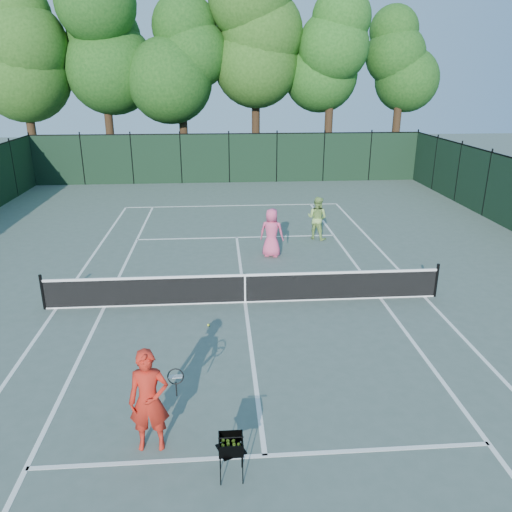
{
  "coord_description": "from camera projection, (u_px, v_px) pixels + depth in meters",
  "views": [
    {
      "loc": [
        -0.69,
        -13.47,
        6.32
      ],
      "look_at": [
        0.4,
        1.0,
        1.1
      ],
      "focal_mm": 35.0,
      "sensor_mm": 36.0,
      "label": 1
    }
  ],
  "objects": [
    {
      "name": "ball_hopper",
      "position": [
        231.0,
        445.0,
        8.16
      ],
      "size": [
        0.53,
        0.53,
        0.78
      ],
      "rotation": [
        0.0,
        0.0,
        0.37
      ],
      "color": "black",
      "rests_on": "ground"
    },
    {
      "name": "tree_4",
      "position": [
        332.0,
        48.0,
        32.84
      ],
      "size": [
        6.2,
        6.2,
        12.97
      ],
      "color": "black",
      "rests_on": "ground"
    },
    {
      "name": "sideline_singles_right",
      "position": [
        380.0,
        298.0,
        15.12
      ],
      "size": [
        0.1,
        23.77,
        0.01
      ],
      "primitive_type": "cube",
      "color": "white",
      "rests_on": "ground"
    },
    {
      "name": "player_green",
      "position": [
        317.0,
        218.0,
        20.39
      ],
      "size": [
        1.09,
        1.05,
        1.77
      ],
      "rotation": [
        0.0,
        0.0,
        2.52
      ],
      "color": "#94C160",
      "rests_on": "ground"
    },
    {
      "name": "coach",
      "position": [
        149.0,
        401.0,
        8.73
      ],
      "size": [
        0.96,
        0.64,
        1.96
      ],
      "rotation": [
        0.0,
        0.0,
        0.01
      ],
      "color": "red",
      "rests_on": "ground"
    },
    {
      "name": "baseline_far",
      "position": [
        233.0,
        206.0,
        25.98
      ],
      "size": [
        10.97,
        0.1,
        0.01
      ],
      "primitive_type": "cube",
      "color": "white",
      "rests_on": "ground"
    },
    {
      "name": "sideline_doubles_right",
      "position": [
        424.0,
        297.0,
        15.22
      ],
      "size": [
        0.1,
        23.77,
        0.01
      ],
      "primitive_type": "cube",
      "color": "white",
      "rests_on": "ground"
    },
    {
      "name": "loose_ball_midcourt",
      "position": [
        208.0,
        325.0,
        13.41
      ],
      "size": [
        0.07,
        0.07,
        0.07
      ],
      "primitive_type": "sphere",
      "color": "yellow",
      "rests_on": "ground"
    },
    {
      "name": "tree_2",
      "position": [
        180.0,
        54.0,
        32.46
      ],
      "size": [
        6.0,
        6.0,
        12.4
      ],
      "color": "black",
      "rests_on": "ground"
    },
    {
      "name": "tennis_net",
      "position": [
        245.0,
        288.0,
        14.67
      ],
      "size": [
        11.69,
        0.09,
        1.06
      ],
      "color": "black",
      "rests_on": "ground"
    },
    {
      "name": "service_line_near",
      "position": [
        265.0,
        456.0,
        8.83
      ],
      "size": [
        8.23,
        0.1,
        0.01
      ],
      "primitive_type": "cube",
      "color": "white",
      "rests_on": "ground"
    },
    {
      "name": "ground",
      "position": [
        245.0,
        302.0,
        14.83
      ],
      "size": [
        90.0,
        90.0,
        0.0
      ],
      "primitive_type": "plane",
      "color": "#4C5C53",
      "rests_on": "ground"
    },
    {
      "name": "tree_0",
      "position": [
        19.0,
        46.0,
        31.32
      ],
      "size": [
        6.4,
        6.4,
        13.14
      ],
      "color": "black",
      "rests_on": "ground"
    },
    {
      "name": "fence_far",
      "position": [
        229.0,
        159.0,
        31.21
      ],
      "size": [
        24.0,
        0.05,
        3.0
      ],
      "primitive_type": "cube",
      "color": "black",
      "rests_on": "ground"
    },
    {
      "name": "tree_3",
      "position": [
        256.0,
        34.0,
        32.85
      ],
      "size": [
        7.0,
        7.0,
        14.45
      ],
      "color": "black",
      "rests_on": "ground"
    },
    {
      "name": "sideline_singles_left",
      "position": [
        104.0,
        307.0,
        14.54
      ],
      "size": [
        0.1,
        23.77,
        0.01
      ],
      "primitive_type": "cube",
      "color": "white",
      "rests_on": "ground"
    },
    {
      "name": "service_line_far",
      "position": [
        237.0,
        237.0,
        20.84
      ],
      "size": [
        8.23,
        0.1,
        0.01
      ],
      "primitive_type": "cube",
      "color": "white",
      "rests_on": "ground"
    },
    {
      "name": "player_pink",
      "position": [
        272.0,
        233.0,
        18.37
      ],
      "size": [
        1.02,
        0.81,
        1.82
      ],
      "rotation": [
        0.0,
        0.0,
        2.86
      ],
      "color": "#E14F7B",
      "rests_on": "ground"
    },
    {
      "name": "center_service_line",
      "position": [
        245.0,
        302.0,
        14.83
      ],
      "size": [
        0.1,
        12.8,
        0.01
      ],
      "primitive_type": "cube",
      "color": "white",
      "rests_on": "ground"
    },
    {
      "name": "tree_5",
      "position": [
        403.0,
        55.0,
        33.81
      ],
      "size": [
        5.8,
        5.8,
        12.23
      ],
      "color": "black",
      "rests_on": "ground"
    },
    {
      "name": "tree_1",
      "position": [
        101.0,
        38.0,
        31.97
      ],
      "size": [
        6.8,
        6.8,
        13.98
      ],
      "color": "black",
      "rests_on": "ground"
    },
    {
      "name": "sideline_doubles_left",
      "position": [
        56.0,
        308.0,
        14.44
      ],
      "size": [
        0.1,
        23.77,
        0.01
      ],
      "primitive_type": "cube",
      "color": "white",
      "rests_on": "ground"
    }
  ]
}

